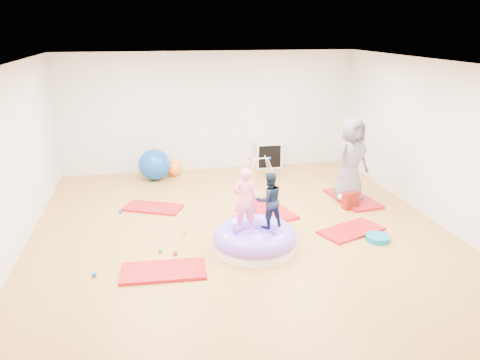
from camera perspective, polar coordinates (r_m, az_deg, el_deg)
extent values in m
cube|color=olive|center=(7.85, 0.43, -6.93)|extent=(7.00, 8.00, 0.01)
cube|color=white|center=(7.12, 0.48, 13.91)|extent=(7.00, 8.00, 0.01)
cube|color=silver|center=(11.22, -3.69, 8.29)|extent=(7.00, 0.01, 2.80)
cube|color=silver|center=(3.81, 12.90, -12.91)|extent=(7.00, 0.01, 2.80)
cube|color=silver|center=(7.51, -26.72, 1.29)|extent=(0.01, 8.00, 2.80)
cube|color=silver|center=(8.74, 23.61, 3.90)|extent=(0.01, 8.00, 2.80)
cube|color=#9B1C08|center=(6.86, -9.32, -10.91)|extent=(1.23, 0.66, 0.05)
cube|color=#9B1C08|center=(9.14, -10.55, -3.33)|extent=(1.21, 0.94, 0.04)
cube|color=#9B1C08|center=(8.89, 3.64, -3.65)|extent=(0.89, 1.31, 0.05)
cube|color=#9B1C08|center=(8.24, 13.41, -6.01)|extent=(1.24, 0.92, 0.05)
cube|color=#9B1C08|center=(9.70, 13.55, -2.22)|extent=(0.80, 1.36, 0.05)
cylinder|color=white|center=(7.42, 1.79, -7.88)|extent=(1.28, 1.28, 0.14)
torus|color=#7F54F4|center=(7.36, 1.81, -6.94)|extent=(1.32, 1.32, 0.35)
ellipsoid|color=#7F54F4|center=(7.40, 1.80, -7.52)|extent=(0.70, 0.70, 0.32)
imported|color=pink|center=(7.07, 0.57, -2.05)|extent=(0.37, 0.25, 1.01)
imported|color=black|center=(7.23, 3.58, -2.11)|extent=(0.48, 0.40, 0.90)
imported|color=slate|center=(9.36, 13.41, 2.45)|extent=(0.93, 0.79, 1.63)
ellipsoid|color=#ABD3FE|center=(9.45, 12.77, -1.89)|extent=(0.35, 0.23, 0.20)
sphere|color=beige|center=(9.31, 13.17, -2.09)|extent=(0.16, 0.16, 0.16)
sphere|color=#FBE000|center=(9.58, 0.80, -1.91)|extent=(0.07, 0.07, 0.07)
sphere|color=red|center=(7.31, -7.88, -8.84)|extent=(0.07, 0.07, 0.07)
sphere|color=red|center=(8.57, -0.77, -4.44)|extent=(0.07, 0.07, 0.07)
sphere|color=green|center=(7.42, -9.69, -8.50)|extent=(0.07, 0.07, 0.07)
sphere|color=#FBE000|center=(7.98, -6.80, -6.35)|extent=(0.07, 0.07, 0.07)
sphere|color=green|center=(8.00, 3.12, -6.17)|extent=(0.07, 0.07, 0.07)
sphere|color=#0B40A5|center=(6.97, -17.34, -10.98)|extent=(0.07, 0.07, 0.07)
sphere|color=#0B40A5|center=(8.99, -10.63, -3.65)|extent=(0.07, 0.07, 0.07)
sphere|color=#0B40A5|center=(9.05, -14.39, -3.78)|extent=(0.07, 0.07, 0.07)
sphere|color=#0B40A5|center=(10.74, -10.39, 1.86)|extent=(0.71, 0.71, 0.71)
sphere|color=orange|center=(11.02, -8.10, 1.51)|extent=(0.39, 0.39, 0.39)
cylinder|color=silver|center=(10.45, 1.45, 1.14)|extent=(0.18, 0.19, 0.49)
cylinder|color=silver|center=(10.84, 0.97, 1.79)|extent=(0.18, 0.19, 0.49)
cylinder|color=silver|center=(10.55, 3.88, 1.28)|extent=(0.18, 0.19, 0.49)
cylinder|color=silver|center=(10.94, 3.32, 1.91)|extent=(0.18, 0.19, 0.49)
cylinder|color=silver|center=(10.63, 2.42, 2.64)|extent=(0.48, 0.03, 0.03)
sphere|color=red|center=(10.58, 1.17, 2.58)|extent=(0.06, 0.06, 0.06)
sphere|color=#0B40A5|center=(10.69, 3.66, 2.71)|extent=(0.06, 0.06, 0.06)
cube|color=silver|center=(11.52, 3.45, 3.05)|extent=(0.64, 0.31, 0.64)
cube|color=black|center=(11.38, 3.64, 2.85)|extent=(0.55, 0.02, 0.55)
cube|color=silver|center=(11.48, 3.51, 2.99)|extent=(0.02, 0.22, 0.56)
cube|color=silver|center=(11.48, 3.51, 2.99)|extent=(0.56, 0.22, 0.02)
cylinder|color=#096C90|center=(8.02, 16.46, -6.81)|extent=(0.40, 0.40, 0.09)
cube|color=red|center=(9.20, 13.29, -2.46)|extent=(0.31, 0.24, 0.32)
cylinder|color=#FBE000|center=(7.10, -9.95, -9.97)|extent=(0.18, 0.18, 0.03)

